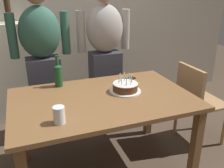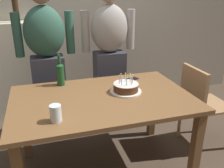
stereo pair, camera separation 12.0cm
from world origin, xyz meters
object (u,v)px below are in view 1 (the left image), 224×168
at_px(water_glass_near, 59,115).
at_px(person_woman_cardigan, 105,56).
at_px(wine_bottle, 58,74).
at_px(dining_chair, 196,98).
at_px(birthday_cake, 125,88).
at_px(cell_phone, 129,79).
at_px(person_man_bearded, 43,62).

xyz_separation_m(water_glass_near, person_woman_cardigan, (0.70, 1.07, 0.07)).
distance_m(wine_bottle, dining_chair, 1.43).
relative_size(birthday_cake, wine_bottle, 0.94).
distance_m(wine_bottle, person_woman_cardigan, 0.71).
bearing_deg(birthday_cake, cell_phone, 60.48).
bearing_deg(birthday_cake, person_man_bearded, 130.25).
bearing_deg(wine_bottle, person_man_bearded, 103.36).
relative_size(water_glass_near, person_man_bearded, 0.07).
bearing_deg(wine_bottle, person_woman_cardigan, 33.68).
distance_m(water_glass_near, person_woman_cardigan, 1.28).
distance_m(water_glass_near, person_man_bearded, 1.07).
relative_size(birthday_cake, dining_chair, 0.32).
bearing_deg(water_glass_near, person_woman_cardigan, 56.85).
bearing_deg(birthday_cake, wine_bottle, 147.34).
xyz_separation_m(person_woman_cardigan, dining_chair, (0.76, -0.68, -0.36)).
bearing_deg(cell_phone, water_glass_near, -164.01).
relative_size(birthday_cake, person_woman_cardigan, 0.17).
xyz_separation_m(water_glass_near, person_man_bearded, (0.01, 1.07, 0.07)).
bearing_deg(water_glass_near, person_man_bearded, 89.39).
height_order(person_man_bearded, dining_chair, person_man_bearded).
bearing_deg(cell_phone, birthday_cake, -141.43).
bearing_deg(person_man_bearded, person_woman_cardigan, -180.00).
distance_m(person_man_bearded, dining_chair, 1.64).
bearing_deg(water_glass_near, wine_bottle, 81.12).
relative_size(cell_phone, person_woman_cardigan, 0.09).
distance_m(birthday_cake, wine_bottle, 0.63).
xyz_separation_m(cell_phone, person_man_bearded, (-0.77, 0.45, 0.13)).
distance_m(birthday_cake, dining_chair, 0.87).
bearing_deg(person_woman_cardigan, wine_bottle, 33.68).
distance_m(person_woman_cardigan, dining_chair, 1.08).
height_order(birthday_cake, dining_chair, birthday_cake).
height_order(water_glass_near, cell_phone, water_glass_near).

